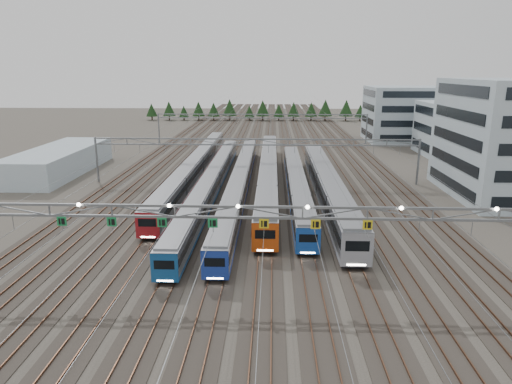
{
  "coord_description": "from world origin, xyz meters",
  "views": [
    {
      "loc": [
        2.94,
        -37.9,
        19.32
      ],
      "look_at": [
        0.78,
        20.94,
        3.5
      ],
      "focal_mm": 32.0,
      "sensor_mm": 36.0,
      "label": 1
    }
  ],
  "objects_px": {
    "train_e": "(296,183)",
    "gantry_near": "(238,215)",
    "depot_bldg_north": "(408,114)",
    "train_d": "(268,172)",
    "train_c": "(240,181)",
    "depot_bldg_mid": "(454,129)",
    "gantry_mid": "(256,147)",
    "west_shed": "(59,161)",
    "train_f": "(327,185)",
    "train_b": "(212,181)",
    "train_a": "(196,166)",
    "gantry_far": "(262,120)"
  },
  "relations": [
    {
      "from": "train_c",
      "to": "depot_bldg_mid",
      "type": "xyz_separation_m",
      "value": [
        47.0,
        35.33,
        4.15
      ]
    },
    {
      "from": "train_c",
      "to": "depot_bldg_north",
      "type": "bearing_deg",
      "value": 53.33
    },
    {
      "from": "train_c",
      "to": "train_d",
      "type": "xyz_separation_m",
      "value": [
        4.5,
        5.54,
        0.22
      ]
    },
    {
      "from": "train_f",
      "to": "train_b",
      "type": "bearing_deg",
      "value": 169.03
    },
    {
      "from": "west_shed",
      "to": "train_e",
      "type": "bearing_deg",
      "value": -18.23
    },
    {
      "from": "train_e",
      "to": "gantry_near",
      "type": "xyz_separation_m",
      "value": [
        -6.8,
        -32.39,
        5.12
      ]
    },
    {
      "from": "train_e",
      "to": "train_b",
      "type": "bearing_deg",
      "value": 176.15
    },
    {
      "from": "train_d",
      "to": "depot_bldg_mid",
      "type": "xyz_separation_m",
      "value": [
        42.5,
        29.79,
        3.93
      ]
    },
    {
      "from": "train_c",
      "to": "west_shed",
      "type": "relative_size",
      "value": 2.23
    },
    {
      "from": "train_e",
      "to": "depot_bldg_north",
      "type": "xyz_separation_m",
      "value": [
        33.6,
        58.78,
        5.47
      ]
    },
    {
      "from": "gantry_mid",
      "to": "gantry_far",
      "type": "relative_size",
      "value": 1.0
    },
    {
      "from": "train_e",
      "to": "depot_bldg_mid",
      "type": "xyz_separation_m",
      "value": [
        38.0,
        36.9,
        4.12
      ]
    },
    {
      "from": "gantry_near",
      "to": "train_f",
      "type": "bearing_deg",
      "value": 69.24
    },
    {
      "from": "gantry_mid",
      "to": "gantry_near",
      "type": "bearing_deg",
      "value": -90.07
    },
    {
      "from": "train_b",
      "to": "train_e",
      "type": "distance_m",
      "value": 13.53
    },
    {
      "from": "train_e",
      "to": "west_shed",
      "type": "xyz_separation_m",
      "value": [
        -44.91,
        14.79,
        0.39
      ]
    },
    {
      "from": "train_c",
      "to": "gantry_far",
      "type": "xyz_separation_m",
      "value": [
        2.25,
        51.16,
        4.45
      ]
    },
    {
      "from": "depot_bldg_north",
      "to": "train_d",
      "type": "bearing_deg",
      "value": -126.4
    },
    {
      "from": "train_a",
      "to": "train_c",
      "type": "distance_m",
      "value": 14.0
    },
    {
      "from": "train_a",
      "to": "gantry_near",
      "type": "bearing_deg",
      "value": -75.93
    },
    {
      "from": "gantry_mid",
      "to": "west_shed",
      "type": "relative_size",
      "value": 1.88
    },
    {
      "from": "gantry_far",
      "to": "depot_bldg_mid",
      "type": "xyz_separation_m",
      "value": [
        44.75,
        -15.83,
        -0.3
      ]
    },
    {
      "from": "train_d",
      "to": "gantry_far",
      "type": "distance_m",
      "value": 45.87
    },
    {
      "from": "gantry_far",
      "to": "depot_bldg_north",
      "type": "bearing_deg",
      "value": 8.53
    },
    {
      "from": "depot_bldg_mid",
      "to": "west_shed",
      "type": "distance_m",
      "value": 85.89
    },
    {
      "from": "west_shed",
      "to": "train_f",
      "type": "bearing_deg",
      "value": -19.38
    },
    {
      "from": "train_c",
      "to": "gantry_far",
      "type": "relative_size",
      "value": 1.19
    },
    {
      "from": "gantry_mid",
      "to": "depot_bldg_mid",
      "type": "distance_m",
      "value": 53.42
    },
    {
      "from": "train_a",
      "to": "train_d",
      "type": "xyz_separation_m",
      "value": [
        13.5,
        -5.19,
        0.08
      ]
    },
    {
      "from": "train_a",
      "to": "gantry_mid",
      "type": "distance_m",
      "value": 12.88
    },
    {
      "from": "gantry_near",
      "to": "depot_bldg_mid",
      "type": "distance_m",
      "value": 82.52
    },
    {
      "from": "depot_bldg_mid",
      "to": "depot_bldg_north",
      "type": "distance_m",
      "value": 22.36
    },
    {
      "from": "train_a",
      "to": "depot_bldg_north",
      "type": "relative_size",
      "value": 3.08
    },
    {
      "from": "train_d",
      "to": "train_e",
      "type": "height_order",
      "value": "train_d"
    },
    {
      "from": "gantry_far",
      "to": "west_shed",
      "type": "distance_m",
      "value": 53.96
    },
    {
      "from": "train_c",
      "to": "train_e",
      "type": "bearing_deg",
      "value": -9.89
    },
    {
      "from": "depot_bldg_mid",
      "to": "train_b",
      "type": "bearing_deg",
      "value": -145.05
    },
    {
      "from": "depot_bldg_north",
      "to": "west_shed",
      "type": "relative_size",
      "value": 0.73
    },
    {
      "from": "train_c",
      "to": "train_d",
      "type": "bearing_deg",
      "value": 50.91
    },
    {
      "from": "train_e",
      "to": "train_f",
      "type": "bearing_deg",
      "value": -29.84
    },
    {
      "from": "gantry_far",
      "to": "west_shed",
      "type": "relative_size",
      "value": 1.88
    },
    {
      "from": "gantry_mid",
      "to": "depot_bldg_north",
      "type": "relative_size",
      "value": 2.56
    },
    {
      "from": "train_a",
      "to": "gantry_far",
      "type": "xyz_separation_m",
      "value": [
        11.25,
        40.43,
        4.31
      ]
    },
    {
      "from": "train_a",
      "to": "train_b",
      "type": "distance_m",
      "value": 12.25
    },
    {
      "from": "depot_bldg_mid",
      "to": "gantry_mid",
      "type": "bearing_deg",
      "value": -146.9
    },
    {
      "from": "train_c",
      "to": "train_f",
      "type": "bearing_deg",
      "value": -17.09
    },
    {
      "from": "gantry_mid",
      "to": "west_shed",
      "type": "distance_m",
      "value": 39.02
    },
    {
      "from": "train_f",
      "to": "gantry_near",
      "type": "bearing_deg",
      "value": -110.76
    },
    {
      "from": "train_a",
      "to": "gantry_far",
      "type": "height_order",
      "value": "gantry_far"
    },
    {
      "from": "train_f",
      "to": "depot_bldg_north",
      "type": "bearing_deg",
      "value": 64.63
    }
  ]
}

